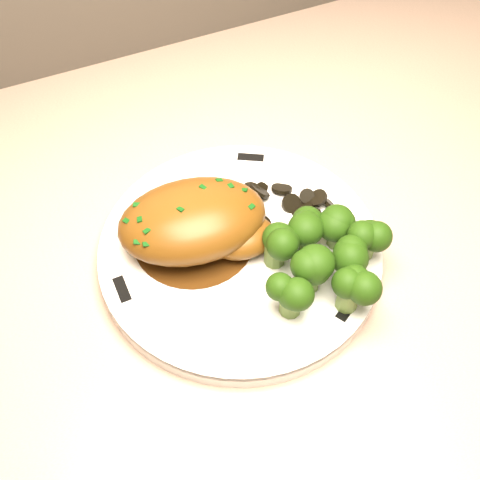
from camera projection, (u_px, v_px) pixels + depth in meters
name	position (u px, v px, depth m)	size (l,w,h in m)	color
plate	(240.00, 252.00, 0.56)	(0.26, 0.26, 0.02)	white
rim_accent_0	(251.00, 158.00, 0.62)	(0.03, 0.01, 0.00)	black
rim_accent_1	(122.00, 289.00, 0.53)	(0.03, 0.01, 0.00)	black
rim_accent_2	(348.00, 308.00, 0.51)	(0.03, 0.01, 0.00)	black
gravy_pool	(194.00, 238.00, 0.56)	(0.11, 0.11, 0.00)	#3F220B
chicken_breast	(198.00, 222.00, 0.54)	(0.15, 0.11, 0.05)	brown
mushroom_pile	(284.00, 206.00, 0.58)	(0.09, 0.07, 0.02)	black
broccoli_florets	(323.00, 256.00, 0.52)	(0.12, 0.11, 0.04)	#5B7732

